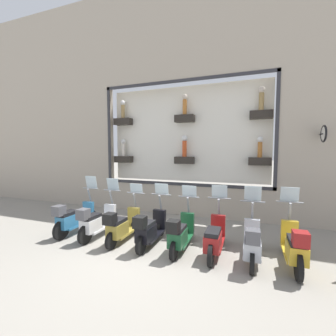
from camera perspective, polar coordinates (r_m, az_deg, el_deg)
The scene contains 10 objects.
ground_plane at distance 6.12m, azimuth -6.08°, elevation -20.22°, with size 120.00×120.00×0.00m, color gray.
building_facade at distance 9.18m, azimuth 4.07°, elevation 17.55°, with size 1.18×36.00×9.07m.
scooter_yellow_0 at distance 5.79m, azimuth 29.45°, elevation -17.00°, with size 1.81×0.61×1.66m.
scooter_silver_1 at distance 5.71m, azimuth 20.57°, elevation -17.38°, with size 1.79×0.61×1.63m.
scooter_red_2 at distance 5.83m, azimuth 11.74°, elevation -17.00°, with size 1.80×0.61×1.61m.
scooter_green_3 at distance 5.92m, azimuth 3.09°, elevation -16.29°, with size 1.79×0.60×1.55m.
scooter_black_4 at distance 6.21m, azimuth -4.74°, elevation -15.24°, with size 1.79×0.61×1.57m.
scooter_olive_5 at distance 6.59m, azimuth -11.73°, elevation -14.19°, with size 1.79×0.60×1.52m.
scooter_white_6 at distance 7.06m, azimuth -17.73°, elevation -12.84°, with size 1.80×0.61×1.66m.
scooter_teal_7 at distance 7.60m, azimuth -22.92°, elevation -11.67°, with size 1.81×0.61×1.70m.
Camera 1 is at (-4.99, -2.46, 2.55)m, focal length 24.00 mm.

